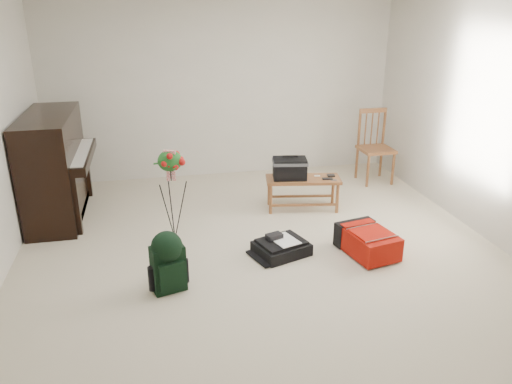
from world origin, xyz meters
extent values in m
cube|color=#BEB699|center=(0.00, 0.00, 0.00)|extent=(5.00, 5.50, 0.01)
cube|color=beige|center=(0.00, 2.75, 1.25)|extent=(5.00, 0.04, 2.50)
cube|color=beige|center=(2.50, 0.00, 1.25)|extent=(0.04, 5.50, 2.50)
cube|color=black|center=(-2.20, 1.60, 0.62)|extent=(0.55, 1.50, 1.25)
cube|color=black|center=(-1.90, 1.60, 0.73)|extent=(0.28, 1.30, 0.10)
cube|color=white|center=(-1.90, 1.60, 0.78)|extent=(0.22, 1.20, 0.02)
cube|color=black|center=(-2.15, 1.60, 0.05)|extent=(0.45, 1.30, 0.10)
cube|color=#985A31|center=(0.76, 1.17, 0.39)|extent=(0.96, 0.51, 0.04)
cylinder|color=#985A31|center=(0.35, 1.03, 0.19)|extent=(0.04, 0.04, 0.37)
cylinder|color=#985A31|center=(0.35, 1.32, 0.19)|extent=(0.04, 0.04, 0.37)
cylinder|color=#985A31|center=(1.17, 1.03, 0.19)|extent=(0.04, 0.04, 0.37)
cylinder|color=#985A31|center=(1.17, 1.32, 0.19)|extent=(0.04, 0.04, 0.37)
cube|color=#985A31|center=(2.07, 1.93, 0.48)|extent=(0.45, 0.45, 0.04)
cylinder|color=#985A31|center=(1.88, 1.74, 0.23)|extent=(0.04, 0.04, 0.46)
cylinder|color=#985A31|center=(1.88, 2.13, 0.23)|extent=(0.04, 0.04, 0.46)
cylinder|color=#985A31|center=(2.26, 1.74, 0.23)|extent=(0.04, 0.04, 0.46)
cylinder|color=#985A31|center=(2.26, 2.13, 0.23)|extent=(0.04, 0.04, 0.46)
cube|color=#985A31|center=(2.07, 2.13, 1.00)|extent=(0.40, 0.05, 0.06)
cylinder|color=#985A31|center=(1.88, 2.13, 0.74)|extent=(0.04, 0.04, 0.55)
cylinder|color=#985A31|center=(2.26, 2.13, 0.74)|extent=(0.04, 0.04, 0.55)
cube|color=red|center=(1.06, -0.12, 0.14)|extent=(0.54, 0.69, 0.24)
cube|color=black|center=(1.06, 0.12, 0.14)|extent=(0.46, 0.23, 0.26)
cube|color=red|center=(1.06, -0.17, 0.27)|extent=(0.44, 0.42, 0.02)
cube|color=silver|center=(1.06, -0.34, 0.27)|extent=(0.39, 0.09, 0.01)
cube|color=black|center=(0.19, 0.06, 0.06)|extent=(0.62, 0.55, 0.12)
cube|color=black|center=(0.19, 0.06, 0.14)|extent=(0.54, 0.48, 0.03)
cube|color=white|center=(0.21, 0.04, 0.16)|extent=(0.31, 0.36, 0.01)
cube|color=black|center=(0.14, 0.12, 0.19)|extent=(0.19, 0.15, 0.05)
cube|color=black|center=(-0.98, -0.39, 0.22)|extent=(0.33, 0.25, 0.44)
cube|color=black|center=(-0.98, -0.49, 0.19)|extent=(0.24, 0.11, 0.25)
sphere|color=black|center=(-0.98, -0.39, 0.44)|extent=(0.28, 0.28, 0.28)
cube|color=black|center=(-1.05, -0.29, 0.21)|extent=(0.05, 0.04, 0.39)
cube|color=black|center=(-0.91, -0.29, 0.21)|extent=(0.05, 0.04, 0.39)
cylinder|color=black|center=(-0.87, 0.64, 0.82)|extent=(0.01, 0.01, 0.27)
ellipsoid|color=#1B571D|center=(-0.87, 0.64, 0.91)|extent=(0.26, 0.18, 0.24)
cube|color=red|center=(-0.87, 0.62, 0.99)|extent=(0.13, 0.08, 0.07)
camera|label=1|loc=(-1.03, -4.39, 2.48)|focal=35.00mm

